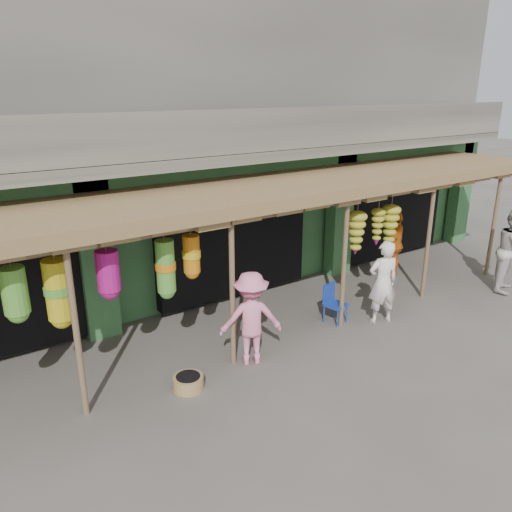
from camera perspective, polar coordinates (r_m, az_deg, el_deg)
ground at (r=9.65m, az=4.44°, el=-8.93°), size 80.00×80.00×0.00m
building at (r=12.74m, az=-9.37°, el=13.53°), size 16.40×6.80×7.00m
awning at (r=9.27m, az=0.89°, el=6.91°), size 14.00×2.70×2.79m
blue_chair at (r=10.07m, az=8.78°, el=-5.10°), size 0.45×0.46×0.79m
basket_right at (r=8.07m, az=-7.74°, el=-14.15°), size 0.58×0.58×0.22m
person_front at (r=10.10m, az=14.31°, el=-2.91°), size 0.71×0.59×1.69m
person_vendor at (r=12.70m, az=15.61°, el=1.33°), size 1.03×0.84×1.64m
person_shopper at (r=8.37m, az=-0.59°, el=-7.14°), size 1.21×0.98×1.63m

